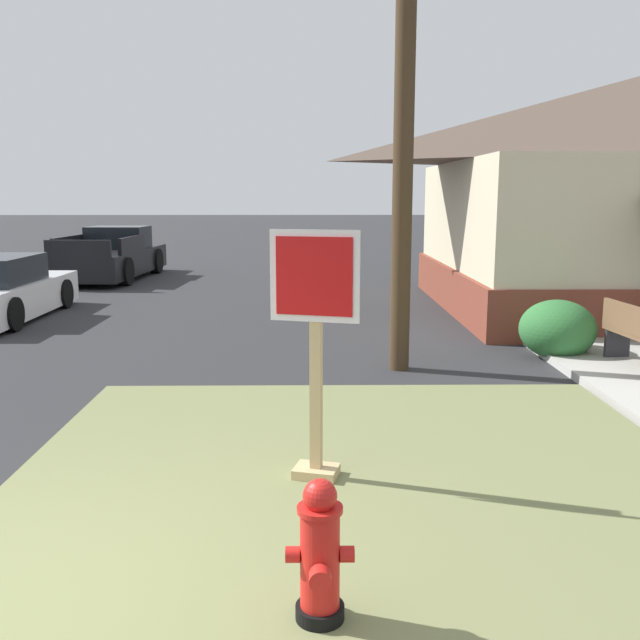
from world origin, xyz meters
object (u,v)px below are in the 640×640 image
object	(u,v)px
manhole_cover	(124,456)
utility_pole	(406,21)
fire_hydrant	(320,555)
stop_sign	(316,361)
pickup_truck_black	(112,257)

from	to	relation	value
manhole_cover	utility_pole	xyz separation A→B (m)	(2.98, 3.31, 4.61)
fire_hydrant	utility_pole	distance (m)	7.37
fire_hydrant	utility_pole	xyz separation A→B (m)	(1.19, 5.97, 4.15)
fire_hydrant	stop_sign	distance (m)	2.09
pickup_truck_black	fire_hydrant	bearing A→B (deg)	-70.87
utility_pole	fire_hydrant	bearing A→B (deg)	-101.23
pickup_truck_black	utility_pole	distance (m)	13.47
fire_hydrant	manhole_cover	distance (m)	3.24
manhole_cover	stop_sign	bearing A→B (deg)	-20.60
stop_sign	manhole_cover	bearing A→B (deg)	159.40
fire_hydrant	pickup_truck_black	size ratio (longest dim) A/B	0.16
utility_pole	pickup_truck_black	bearing A→B (deg)	122.97
stop_sign	pickup_truck_black	bearing A→B (deg)	111.45
pickup_truck_black	utility_pole	world-z (taller)	utility_pole
stop_sign	utility_pole	distance (m)	5.45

